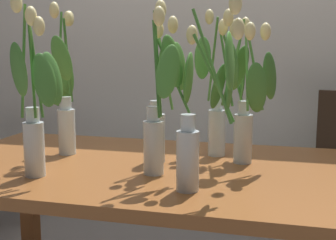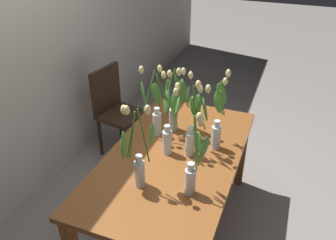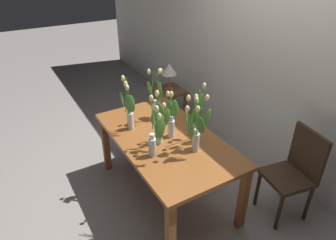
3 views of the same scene
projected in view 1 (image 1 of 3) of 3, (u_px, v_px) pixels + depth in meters
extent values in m
cube|color=silver|center=(212.00, 17.00, 2.86)|extent=(9.00, 0.10, 2.70)
cube|color=brown|center=(148.00, 170.00, 1.65)|extent=(1.60, 0.90, 0.04)
cube|color=brown|center=(30.00, 212.00, 2.27)|extent=(0.07, 0.07, 0.70)
cylinder|color=silver|center=(156.00, 138.00, 1.68)|extent=(0.07, 0.07, 0.18)
cylinder|color=silver|center=(156.00, 107.00, 1.66)|extent=(0.04, 0.04, 0.05)
cylinder|color=silver|center=(156.00, 146.00, 1.69)|extent=(0.06, 0.06, 0.11)
cylinder|color=#56933D|center=(157.00, 70.00, 1.61)|extent=(0.03, 0.05, 0.28)
ellipsoid|color=#F4E093|center=(159.00, 29.00, 1.57)|extent=(0.04, 0.04, 0.06)
ellipsoid|color=#4C8E38|center=(168.00, 68.00, 1.58)|extent=(0.07, 0.08, 0.18)
cylinder|color=#56933D|center=(165.00, 68.00, 1.61)|extent=(0.07, 0.05, 0.29)
ellipsoid|color=#F4E093|center=(173.00, 25.00, 1.56)|extent=(0.04, 0.04, 0.06)
ellipsoid|color=#4C8E38|center=(179.00, 66.00, 1.60)|extent=(0.08, 0.07, 0.17)
cylinder|color=silver|center=(34.00, 149.00, 1.50)|extent=(0.07, 0.07, 0.18)
cylinder|color=silver|center=(33.00, 115.00, 1.48)|extent=(0.04, 0.04, 0.05)
cylinder|color=silver|center=(35.00, 158.00, 1.50)|extent=(0.06, 0.06, 0.11)
cylinder|color=#478433|center=(36.00, 73.00, 1.43)|extent=(0.06, 0.04, 0.28)
ellipsoid|color=#F4E093|center=(39.00, 26.00, 1.39)|extent=(0.04, 0.04, 0.06)
ellipsoid|color=#427F33|center=(52.00, 78.00, 1.43)|extent=(0.08, 0.07, 0.18)
cylinder|color=#478433|center=(24.00, 61.00, 1.43)|extent=(0.02, 0.04, 0.36)
ellipsoid|color=#F4E093|center=(16.00, 3.00, 1.39)|extent=(0.04, 0.04, 0.06)
ellipsoid|color=#427F33|center=(19.00, 70.00, 1.39)|extent=(0.07, 0.07, 0.17)
cylinder|color=#478433|center=(32.00, 68.00, 1.43)|extent=(0.04, 0.04, 0.32)
ellipsoid|color=#F4E093|center=(31.00, 16.00, 1.39)|extent=(0.04, 0.04, 0.06)
ellipsoid|color=#427F33|center=(45.00, 80.00, 1.41)|extent=(0.10, 0.07, 0.18)
cylinder|color=silver|center=(217.00, 133.00, 1.79)|extent=(0.07, 0.07, 0.18)
cylinder|color=silver|center=(217.00, 104.00, 1.77)|extent=(0.04, 0.04, 0.05)
cylinder|color=silver|center=(217.00, 140.00, 1.79)|extent=(0.06, 0.06, 0.11)
cylinder|color=#478433|center=(213.00, 60.00, 1.80)|extent=(0.05, 0.09, 0.33)
ellipsoid|color=#F4E093|center=(209.00, 17.00, 1.81)|extent=(0.04, 0.04, 0.06)
ellipsoid|color=#4C8E38|center=(203.00, 58.00, 1.83)|extent=(0.07, 0.07, 0.18)
cylinder|color=#478433|center=(226.00, 68.00, 1.70)|extent=(0.07, 0.08, 0.28)
ellipsoid|color=#F4E093|center=(235.00, 28.00, 1.63)|extent=(0.04, 0.04, 0.06)
ellipsoid|color=#4C8E38|center=(239.00, 68.00, 1.67)|extent=(0.11, 0.07, 0.18)
cylinder|color=#478433|center=(232.00, 66.00, 1.74)|extent=(0.09, 0.02, 0.29)
ellipsoid|color=#F4E093|center=(245.00, 25.00, 1.71)|extent=(0.04, 0.04, 0.06)
ellipsoid|color=#4C8E38|center=(242.00, 79.00, 1.77)|extent=(0.04, 0.11, 0.18)
cylinder|color=silver|center=(67.00, 132.00, 1.81)|extent=(0.07, 0.07, 0.18)
cylinder|color=silver|center=(66.00, 103.00, 1.79)|extent=(0.04, 0.04, 0.05)
cylinder|color=silver|center=(67.00, 139.00, 1.81)|extent=(0.06, 0.06, 0.11)
cylinder|color=#3D752D|center=(60.00, 59.00, 1.73)|extent=(0.01, 0.07, 0.35)
ellipsoid|color=#F4E093|center=(54.00, 10.00, 1.67)|extent=(0.04, 0.04, 0.06)
ellipsoid|color=#4C8E38|center=(62.00, 58.00, 1.68)|extent=(0.11, 0.04, 0.18)
cylinder|color=#3D752D|center=(67.00, 61.00, 1.80)|extent=(0.01, 0.06, 0.33)
ellipsoid|color=#F4E093|center=(68.00, 19.00, 1.79)|extent=(0.04, 0.04, 0.06)
ellipsoid|color=#4C8E38|center=(65.00, 71.00, 1.85)|extent=(0.08, 0.03, 0.17)
cylinder|color=#3D752D|center=(68.00, 61.00, 1.81)|extent=(0.02, 0.07, 0.33)
ellipsoid|color=#F4E093|center=(69.00, 18.00, 1.81)|extent=(0.04, 0.04, 0.06)
ellipsoid|color=#4C8E38|center=(66.00, 79.00, 1.86)|extent=(0.07, 0.03, 0.17)
cylinder|color=silver|center=(243.00, 139.00, 1.67)|extent=(0.07, 0.07, 0.18)
cylinder|color=silver|center=(244.00, 108.00, 1.65)|extent=(0.04, 0.04, 0.05)
cylinder|color=silver|center=(243.00, 147.00, 1.68)|extent=(0.06, 0.06, 0.11)
cylinder|color=#56933D|center=(232.00, 68.00, 1.67)|extent=(0.08, 0.05, 0.29)
ellipsoid|color=#F4E093|center=(223.00, 27.00, 1.67)|extent=(0.04, 0.04, 0.06)
ellipsoid|color=#427F33|center=(218.00, 86.00, 1.68)|extent=(0.09, 0.08, 0.18)
cylinder|color=#56933D|center=(235.00, 65.00, 1.60)|extent=(0.06, 0.06, 0.32)
ellipsoid|color=#F4E093|center=(228.00, 18.00, 1.56)|extent=(0.04, 0.04, 0.06)
ellipsoid|color=#427F33|center=(231.00, 65.00, 1.56)|extent=(0.08, 0.06, 0.18)
cylinder|color=#56933D|center=(255.00, 72.00, 1.60)|extent=(0.07, 0.05, 0.27)
ellipsoid|color=#F4E093|center=(266.00, 32.00, 1.55)|extent=(0.04, 0.04, 0.06)
ellipsoid|color=#427F33|center=(270.00, 76.00, 1.59)|extent=(0.07, 0.10, 0.18)
cylinder|color=#56933D|center=(247.00, 72.00, 1.57)|extent=(0.03, 0.11, 0.26)
ellipsoid|color=#F4E093|center=(250.00, 31.00, 1.49)|extent=(0.04, 0.04, 0.06)
ellipsoid|color=#427F33|center=(256.00, 88.00, 1.53)|extent=(0.08, 0.04, 0.17)
cylinder|color=silver|center=(188.00, 161.00, 1.34)|extent=(0.07, 0.07, 0.18)
cylinder|color=silver|center=(188.00, 123.00, 1.33)|extent=(0.04, 0.04, 0.05)
cylinder|color=silver|center=(188.00, 171.00, 1.35)|extent=(0.06, 0.06, 0.11)
cylinder|color=#478433|center=(212.00, 66.00, 1.27)|extent=(0.12, 0.03, 0.32)
ellipsoid|color=#F4E093|center=(235.00, 3.00, 1.22)|extent=(0.04, 0.04, 0.06)
ellipsoid|color=#4C8E38|center=(229.00, 60.00, 1.28)|extent=(0.04, 0.12, 0.18)
cylinder|color=#478433|center=(214.00, 78.00, 1.29)|extent=(0.13, 0.01, 0.25)
ellipsoid|color=#F4E093|center=(238.00, 29.00, 1.25)|extent=(0.04, 0.04, 0.06)
ellipsoid|color=#4C8E38|center=(230.00, 85.00, 1.30)|extent=(0.03, 0.10, 0.18)
cylinder|color=silver|center=(154.00, 148.00, 1.52)|extent=(0.07, 0.07, 0.18)
cylinder|color=silver|center=(153.00, 114.00, 1.50)|extent=(0.04, 0.04, 0.05)
cylinder|color=silver|center=(154.00, 156.00, 1.53)|extent=(0.06, 0.06, 0.11)
cylinder|color=#3D752D|center=(156.00, 68.00, 1.43)|extent=(0.05, 0.09, 0.30)
ellipsoid|color=#F4E093|center=(159.00, 16.00, 1.36)|extent=(0.04, 0.04, 0.06)
ellipsoid|color=#4C8E38|center=(168.00, 71.00, 1.39)|extent=(0.09, 0.09, 0.18)
cylinder|color=#3D752D|center=(158.00, 64.00, 1.46)|extent=(0.04, 0.03, 0.34)
ellipsoid|color=#F4E093|center=(161.00, 9.00, 1.42)|extent=(0.04, 0.04, 0.06)
ellipsoid|color=#4C8E38|center=(172.00, 61.00, 1.44)|extent=(0.09, 0.09, 0.18)
cylinder|color=#3D752D|center=(173.00, 76.00, 1.46)|extent=(0.12, 0.03, 0.24)
ellipsoid|color=#F4E093|center=(192.00, 35.00, 1.41)|extent=(0.04, 0.04, 0.06)
ellipsoid|color=#4C8E38|center=(188.00, 78.00, 1.47)|extent=(0.04, 0.11, 0.18)
cylinder|color=#382619|center=(309.00, 239.00, 2.28)|extent=(0.04, 0.04, 0.43)
cylinder|color=#382619|center=(318.00, 216.00, 2.58)|extent=(0.04, 0.04, 0.43)
cube|color=brown|center=(27.00, 188.00, 2.96)|extent=(0.04, 0.04, 0.51)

